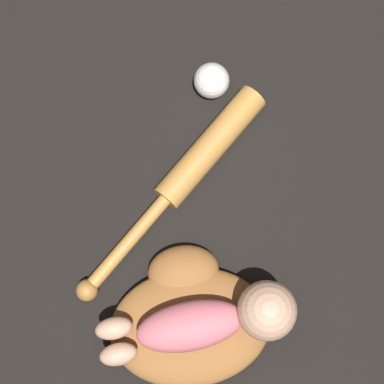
# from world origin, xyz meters

# --- Properties ---
(ground_plane) EXTENTS (6.00, 6.00, 0.00)m
(ground_plane) POSITION_xyz_m (0.00, 0.00, 0.00)
(ground_plane) COLOR black
(baseball_glove) EXTENTS (0.36, 0.32, 0.08)m
(baseball_glove) POSITION_xyz_m (0.03, 0.03, 0.04)
(baseball_glove) COLOR #935B2D
(baseball_glove) RESTS_ON ground
(baby_figure) EXTENTS (0.38, 0.19, 0.11)m
(baby_figure) POSITION_xyz_m (0.08, 0.03, 0.12)
(baby_figure) COLOR #D16670
(baby_figure) RESTS_ON baseball_glove
(baseball_bat) EXTENTS (0.36, 0.49, 0.06)m
(baseball_bat) POSITION_xyz_m (0.01, 0.34, 0.03)
(baseball_bat) COLOR #C6843D
(baseball_bat) RESTS_ON ground
(baseball) EXTENTS (0.08, 0.08, 0.08)m
(baseball) POSITION_xyz_m (0.04, 0.54, 0.04)
(baseball) COLOR white
(baseball) RESTS_ON ground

